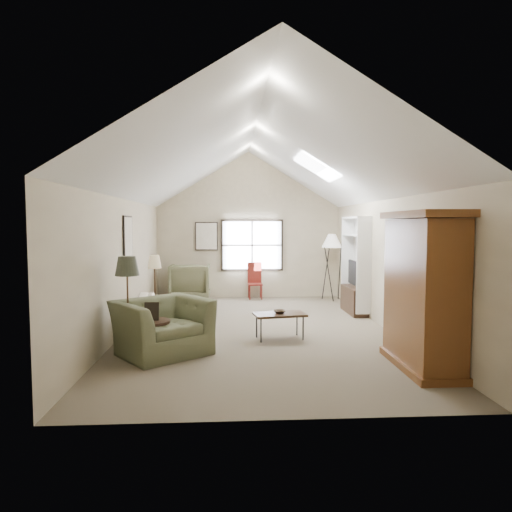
{
  "coord_description": "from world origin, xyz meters",
  "views": [
    {
      "loc": [
        -0.53,
        -8.57,
        2.03
      ],
      "look_at": [
        0.0,
        0.4,
        1.4
      ],
      "focal_mm": 32.0,
      "sensor_mm": 36.0,
      "label": 1
    }
  ],
  "objects": [
    {
      "name": "side_table",
      "position": [
        -1.71,
        -1.62,
        0.28
      ],
      "size": [
        0.63,
        0.63,
        0.56
      ],
      "primitive_type": "cylinder",
      "rotation": [
        0.0,
        0.0,
        0.12
      ],
      "color": "#331F14",
      "rests_on": "ground"
    },
    {
      "name": "armchair_far",
      "position": [
        -1.58,
        3.7,
        0.49
      ],
      "size": [
        1.05,
        1.08,
        0.98
      ],
      "primitive_type": "imported",
      "rotation": [
        0.0,
        0.0,
        3.13
      ],
      "color": "#646A4A",
      "rests_on": "ground"
    },
    {
      "name": "tripod_lamp",
      "position": [
        2.19,
        3.38,
        0.9
      ],
      "size": [
        0.61,
        0.61,
        1.8
      ],
      "primitive_type": null,
      "rotation": [
        0.0,
        0.0,
        -0.19
      ],
      "color": "silver",
      "rests_on": "ground"
    },
    {
      "name": "bowl",
      "position": [
        0.36,
        -0.66,
        0.48
      ],
      "size": [
        0.25,
        0.25,
        0.05
      ],
      "primitive_type": "imported",
      "rotation": [
        0.0,
        0.0,
        0.16
      ],
      "color": "#392617",
      "rests_on": "coffee_table"
    },
    {
      "name": "coffee_table",
      "position": [
        0.36,
        -0.66,
        0.23
      ],
      "size": [
        0.96,
        0.63,
        0.46
      ],
      "primitive_type": "cube",
      "rotation": [
        0.0,
        0.0,
        0.16
      ],
      "color": "#3E2919",
      "rests_on": "ground"
    },
    {
      "name": "armoire",
      "position": [
        2.18,
        -2.4,
        1.1
      ],
      "size": [
        0.6,
        1.5,
        2.2
      ],
      "primitive_type": "cube",
      "color": "brown",
      "rests_on": "ground"
    },
    {
      "name": "side_chair",
      "position": [
        0.17,
        3.7,
        0.49
      ],
      "size": [
        0.4,
        0.4,
        0.98
      ],
      "primitive_type": "cube",
      "rotation": [
        0.0,
        0.0,
        0.04
      ],
      "color": "maroon",
      "rests_on": "ground"
    },
    {
      "name": "tv_alcove",
      "position": [
        2.34,
        1.6,
        1.15
      ],
      "size": [
        0.32,
        1.3,
        2.1
      ],
      "primitive_type": "cube",
      "color": "white",
      "rests_on": "ground"
    },
    {
      "name": "tv_panel",
      "position": [
        2.32,
        1.6,
        0.92
      ],
      "size": [
        0.05,
        0.9,
        0.55
      ],
      "primitive_type": "cube",
      "color": "black",
      "rests_on": "media_console"
    },
    {
      "name": "tan_lamp",
      "position": [
        -2.11,
        1.18,
        0.7
      ],
      "size": [
        0.31,
        0.31,
        1.4
      ],
      "primitive_type": null,
      "rotation": [
        0.0,
        0.0,
        0.12
      ],
      "color": "tan",
      "rests_on": "ground"
    },
    {
      "name": "armchair_near",
      "position": [
        -1.58,
        -1.48,
        0.43
      ],
      "size": [
        1.74,
        1.71,
        0.85
      ],
      "primitive_type": "imported",
      "rotation": [
        0.0,
        0.0,
        0.65
      ],
      "color": "#606446",
      "rests_on": "ground"
    },
    {
      "name": "wall_art",
      "position": [
        -1.88,
        1.94,
        1.73
      ],
      "size": [
        1.97,
        3.71,
        0.88
      ],
      "color": "black",
      "rests_on": "room_shell"
    },
    {
      "name": "media_console",
      "position": [
        2.32,
        1.6,
        0.3
      ],
      "size": [
        0.34,
        1.18,
        0.6
      ],
      "primitive_type": "cube",
      "color": "#382316",
      "rests_on": "ground"
    },
    {
      "name": "room_shell",
      "position": [
        0.0,
        0.0,
        3.21
      ],
      "size": [
        5.01,
        8.01,
        4.0
      ],
      "color": "#6B614C",
      "rests_on": "ground"
    },
    {
      "name": "sofa",
      "position": [
        -1.81,
        -0.02,
        0.33
      ],
      "size": [
        1.15,
        2.33,
        0.65
      ],
      "primitive_type": "imported",
      "rotation": [
        0.0,
        0.0,
        1.7
      ],
      "color": "beige",
      "rests_on": "ground"
    },
    {
      "name": "dark_lamp",
      "position": [
        -2.11,
        -1.42,
        0.78
      ],
      "size": [
        0.42,
        0.42,
        1.56
      ],
      "primitive_type": null,
      "rotation": [
        0.0,
        0.0,
        0.12
      ],
      "color": "#25281C",
      "rests_on": "ground"
    },
    {
      "name": "skylight",
      "position": [
        1.3,
        0.9,
        3.22
      ],
      "size": [
        0.8,
        1.2,
        0.52
      ],
      "primitive_type": null,
      "color": "white",
      "rests_on": "room_shell"
    },
    {
      "name": "window",
      "position": [
        0.1,
        3.96,
        1.45
      ],
      "size": [
        1.72,
        0.08,
        1.42
      ],
      "primitive_type": "cube",
      "color": "black",
      "rests_on": "room_shell"
    }
  ]
}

